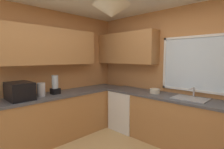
# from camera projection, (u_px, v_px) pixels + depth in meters

# --- Properties ---
(room_shell) EXTENTS (3.98, 3.73, 2.60)m
(room_shell) POSITION_uv_depth(u_px,v_px,m) (115.00, 48.00, 2.64)
(room_shell) COLOR #C6844C
(room_shell) RESTS_ON ground_plane
(counter_run_left) EXTENTS (0.65, 3.34, 0.89)m
(counter_run_left) POSITION_uv_depth(u_px,v_px,m) (51.00, 118.00, 3.30)
(counter_run_left) COLOR #AD7542
(counter_run_left) RESTS_ON ground_plane
(counter_run_back) EXTENTS (3.07, 0.65, 0.89)m
(counter_run_back) POSITION_uv_depth(u_px,v_px,m) (179.00, 122.00, 3.09)
(counter_run_back) COLOR #AD7542
(counter_run_back) RESTS_ON ground_plane
(dishwasher) EXTENTS (0.60, 0.60, 0.85)m
(dishwasher) POSITION_uv_depth(u_px,v_px,m) (127.00, 110.00, 3.89)
(dishwasher) COLOR white
(dishwasher) RESTS_ON ground_plane
(microwave) EXTENTS (0.48, 0.36, 0.29)m
(microwave) POSITION_uv_depth(u_px,v_px,m) (20.00, 91.00, 2.87)
(microwave) COLOR black
(microwave) RESTS_ON counter_run_left
(kettle) EXTENTS (0.14, 0.14, 0.25)m
(kettle) POSITION_uv_depth(u_px,v_px,m) (41.00, 90.00, 3.11)
(kettle) COLOR #B7B7BC
(kettle) RESTS_ON counter_run_left
(sink_assembly) EXTENTS (0.54, 0.40, 0.19)m
(sink_assembly) POSITION_uv_depth(u_px,v_px,m) (190.00, 98.00, 2.93)
(sink_assembly) COLOR #9EA0A5
(sink_assembly) RESTS_ON counter_run_back
(bowl) EXTENTS (0.19, 0.19, 0.09)m
(bowl) POSITION_uv_depth(u_px,v_px,m) (155.00, 91.00, 3.39)
(bowl) COLOR beige
(bowl) RESTS_ON counter_run_back
(blender_appliance) EXTENTS (0.15, 0.15, 0.36)m
(blender_appliance) POSITION_uv_depth(u_px,v_px,m) (55.00, 86.00, 3.32)
(blender_appliance) COLOR black
(blender_appliance) RESTS_ON counter_run_left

